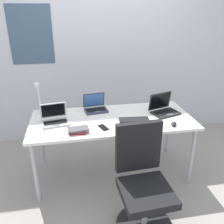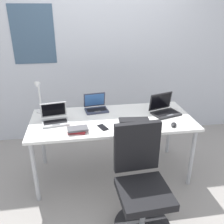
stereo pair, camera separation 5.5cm
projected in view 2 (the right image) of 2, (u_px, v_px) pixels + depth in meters
The scene contains 13 objects.
ground_plane at pixel (112, 172), 2.99m from camera, with size 12.00×12.00×0.00m, color gray.
wall_back at pixel (100, 51), 3.46m from camera, with size 6.00×0.13×2.60m.
desk at pixel (112, 123), 2.71m from camera, with size 1.80×0.80×0.74m.
desk_lamp at pixel (39, 97), 2.75m from camera, with size 0.12×0.18×0.40m.
laptop_far_corner at pixel (96, 107), 2.89m from camera, with size 0.29×0.25×0.20m.
laptop_near_lamp at pixel (164, 110), 2.81m from camera, with size 0.36×0.32×0.23m.
laptop_center at pixel (55, 119), 2.59m from camera, with size 0.31×0.29×0.20m.
external_keyboard at pixel (134, 120), 2.63m from camera, with size 0.33×0.12×0.02m, color black.
computer_mouse at pixel (174, 125), 2.51m from camera, with size 0.06×0.10×0.03m, color black.
cell_phone at pixel (103, 127), 2.48m from camera, with size 0.06×0.14×0.01m, color black.
pill_bottle at pixel (163, 103), 3.02m from camera, with size 0.04×0.04×0.08m.
book_stack at pixel (77, 130), 2.40m from camera, with size 0.21×0.16×0.05m.
office_chair at pixel (141, 188), 2.15m from camera, with size 0.52×0.55×0.97m.
Camera 2 is at (-0.37, -2.41, 1.88)m, focal length 38.52 mm.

